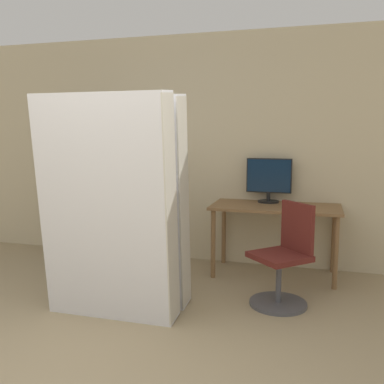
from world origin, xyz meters
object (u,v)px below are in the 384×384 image
(office_chair, at_px, (284,264))
(mattress_far, at_px, (125,202))
(monitor, at_px, (269,179))
(mattress_near, at_px, (108,208))
(bookshelf, at_px, (82,185))

(office_chair, height_order, mattress_far, mattress_far)
(monitor, bearing_deg, mattress_far, -129.77)
(monitor, distance_m, office_chair, 1.23)
(monitor, relative_size, office_chair, 0.54)
(mattress_near, bearing_deg, bookshelf, 125.97)
(monitor, distance_m, mattress_far, 1.77)
(bookshelf, height_order, mattress_near, mattress_near)
(office_chair, xyz_separation_m, mattress_near, (-1.39, -0.70, 0.56))
(mattress_far, bearing_deg, bookshelf, 132.21)
(bookshelf, bearing_deg, mattress_near, -54.03)
(monitor, xyz_separation_m, office_chair, (0.26, -1.00, -0.66))
(bookshelf, distance_m, mattress_near, 2.10)
(bookshelf, height_order, mattress_far, mattress_far)
(monitor, height_order, office_chair, monitor)
(bookshelf, distance_m, mattress_far, 1.84)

